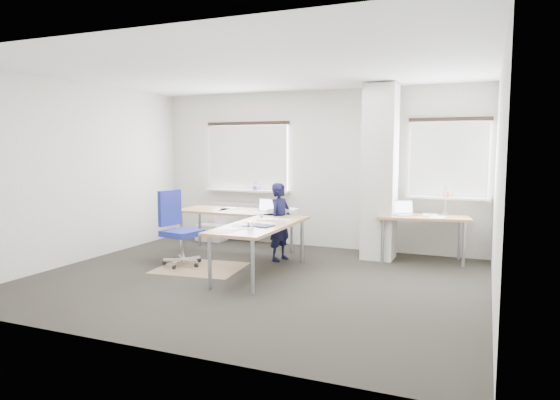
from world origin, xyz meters
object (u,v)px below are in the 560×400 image
at_px(person, 280,222).
at_px(task_chair, 180,244).
at_px(desk_side, 422,218).
at_px(desk_main, 250,219).

bearing_deg(person, task_chair, 138.42).
height_order(task_chair, person, person).
bearing_deg(task_chair, desk_side, 37.58).
distance_m(desk_main, person, 0.51).
bearing_deg(person, desk_main, 146.49).
bearing_deg(desk_main, person, 41.87).
relative_size(desk_main, task_chair, 2.29).
bearing_deg(person, desk_side, -54.86).
bearing_deg(desk_side, task_chair, -163.43).
bearing_deg(desk_main, desk_side, 24.39).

